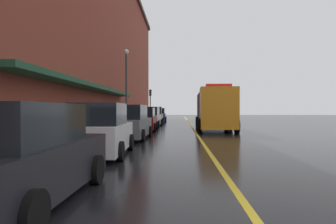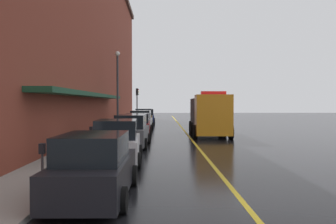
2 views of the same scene
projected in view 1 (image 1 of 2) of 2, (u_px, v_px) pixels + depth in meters
ground_plane at (191, 126)px, 29.24m from camera, size 112.00×112.00×0.00m
sidewalk_left at (128, 125)px, 29.47m from camera, size 2.40×70.00×0.15m
lane_center_stripe at (191, 126)px, 29.24m from camera, size 0.16×70.00×0.01m
brick_building_left at (52, 32)px, 28.66m from camera, size 13.27×64.00×18.19m
parked_car_0 at (19, 157)px, 5.16m from camera, size 2.09×4.53×1.76m
parked_car_1 at (100, 131)px, 10.69m from camera, size 2.18×4.33×1.87m
parked_car_2 at (130, 123)px, 16.54m from camera, size 2.11×4.86×1.89m
parked_car_3 at (143, 120)px, 22.99m from camera, size 2.20×4.68×1.77m
parked_car_4 at (150, 117)px, 28.42m from camera, size 2.20×4.75×1.86m
parked_car_5 at (154, 116)px, 34.39m from camera, size 2.19×4.19×1.92m
parked_car_6 at (159, 115)px, 39.69m from camera, size 2.04×4.60×1.79m
utility_truck at (215, 110)px, 23.24m from camera, size 3.00×7.74×3.38m
parking_meter_0 at (76, 124)px, 12.13m from camera, size 0.14×0.18×1.33m
parking_meter_1 at (113, 119)px, 18.82m from camera, size 0.14×0.18×1.33m
street_lamp_left at (126, 79)px, 27.01m from camera, size 0.44×0.44×6.94m
traffic_light_near at (150, 99)px, 42.54m from camera, size 0.38×0.36×4.30m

